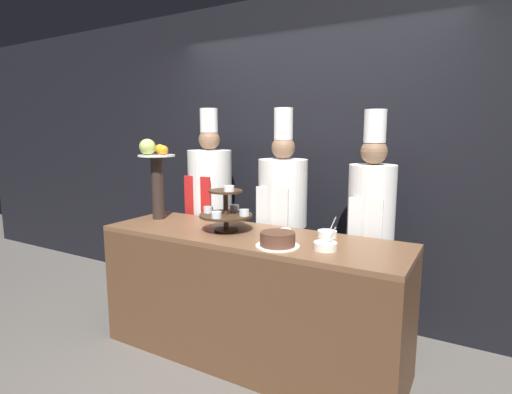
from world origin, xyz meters
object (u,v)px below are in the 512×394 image
at_px(tiered_stand, 226,210).
at_px(cup_white, 285,233).
at_px(cake_round, 278,240).
at_px(chef_center_right, 371,222).
at_px(chef_center_left, 282,213).
at_px(serving_bowl_near, 325,246).
at_px(serving_bowl_far, 327,234).
at_px(chef_left, 210,201).
at_px(fruit_pedestal, 156,171).

bearing_deg(tiered_stand, cup_white, 8.31).
xyz_separation_m(tiered_stand, cake_round, (0.50, -0.17, -0.11)).
bearing_deg(chef_center_right, chef_center_left, 180.00).
height_order(cake_round, cup_white, cake_round).
height_order(serving_bowl_near, chef_center_right, chef_center_right).
xyz_separation_m(tiered_stand, serving_bowl_far, (0.69, 0.20, -0.13)).
bearing_deg(serving_bowl_near, chef_center_right, 81.61).
height_order(cake_round, chef_left, chef_left).
relative_size(fruit_pedestal, chef_center_left, 0.36).
xyz_separation_m(serving_bowl_near, chef_center_left, (-0.62, 0.68, 0.02)).
bearing_deg(fruit_pedestal, serving_bowl_near, -5.88).
xyz_separation_m(fruit_pedestal, cup_white, (1.17, -0.00, -0.37)).
xyz_separation_m(fruit_pedestal, serving_bowl_far, (1.42, 0.13, -0.38)).
distance_m(tiered_stand, serving_bowl_far, 0.73).
height_order(fruit_pedestal, serving_bowl_far, fruit_pedestal).
height_order(chef_center_left, chef_center_right, chef_center_left).
relative_size(tiered_stand, serving_bowl_near, 2.54).
bearing_deg(serving_bowl_near, chef_left, 153.39).
height_order(fruit_pedestal, cup_white, fruit_pedestal).
bearing_deg(cake_round, chef_center_right, 63.30).
height_order(serving_bowl_near, chef_center_left, chef_center_left).
relative_size(tiered_stand, cake_round, 1.38).
bearing_deg(chef_center_left, chef_left, -180.00).
bearing_deg(tiered_stand, fruit_pedestal, 174.64).
relative_size(serving_bowl_near, chef_left, 0.08).
bearing_deg(cake_round, chef_center_left, 114.08).
bearing_deg(fruit_pedestal, chef_left, 73.95).
bearing_deg(serving_bowl_far, tiered_stand, -163.57).
height_order(cake_round, serving_bowl_near, serving_bowl_near).
bearing_deg(chef_left, chef_center_right, -0.00).
relative_size(serving_bowl_far, chef_left, 0.08).
bearing_deg(chef_left, cake_round, -35.28).
relative_size(fruit_pedestal, cake_round, 2.37).
distance_m(fruit_pedestal, serving_bowl_far, 1.47).
xyz_separation_m(serving_bowl_far, chef_center_left, (-0.53, 0.39, 0.02)).
bearing_deg(tiered_stand, chef_center_right, 33.94).
height_order(tiered_stand, fruit_pedestal, fruit_pedestal).
xyz_separation_m(serving_bowl_far, chef_center_right, (0.19, 0.39, 0.03)).
distance_m(cup_white, serving_bowl_near, 0.37).
height_order(tiered_stand, serving_bowl_far, tiered_stand).
distance_m(fruit_pedestal, serving_bowl_near, 1.57).
relative_size(serving_bowl_near, serving_bowl_far, 1.02).
xyz_separation_m(fruit_pedestal, cake_round, (1.23, -0.24, -0.36)).
distance_m(cup_white, chef_center_right, 0.69).
distance_m(cake_round, cup_white, 0.24).
height_order(tiered_stand, chef_left, chef_left).
xyz_separation_m(tiered_stand, chef_left, (-0.58, 0.59, -0.07)).
distance_m(cake_round, serving_bowl_far, 0.42).
height_order(tiered_stand, cup_white, tiered_stand).
bearing_deg(chef_center_left, serving_bowl_near, -47.55).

